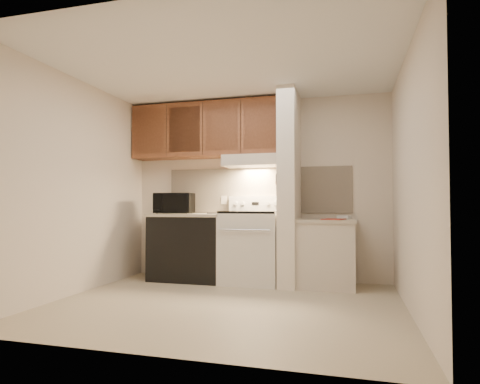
% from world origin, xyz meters
% --- Properties ---
extents(floor, '(3.60, 3.60, 0.00)m').
position_xyz_m(floor, '(0.00, 0.00, 0.00)').
color(floor, '#B8A98C').
rests_on(floor, ground).
extents(ceiling, '(3.60, 3.60, 0.00)m').
position_xyz_m(ceiling, '(0.00, 0.00, 2.50)').
color(ceiling, white).
rests_on(ceiling, wall_back).
extents(wall_back, '(3.60, 2.50, 0.02)m').
position_xyz_m(wall_back, '(0.00, 1.50, 1.25)').
color(wall_back, beige).
rests_on(wall_back, floor).
extents(wall_left, '(0.02, 3.00, 2.50)m').
position_xyz_m(wall_left, '(-1.80, 0.00, 1.25)').
color(wall_left, beige).
rests_on(wall_left, floor).
extents(wall_right, '(0.02, 3.00, 2.50)m').
position_xyz_m(wall_right, '(1.80, 0.00, 1.25)').
color(wall_right, beige).
rests_on(wall_right, floor).
extents(backsplash, '(2.60, 0.02, 0.63)m').
position_xyz_m(backsplash, '(0.00, 1.49, 1.24)').
color(backsplash, beige).
rests_on(backsplash, wall_back).
extents(range_body, '(0.76, 0.65, 0.92)m').
position_xyz_m(range_body, '(0.00, 1.16, 0.46)').
color(range_body, silver).
rests_on(range_body, floor).
extents(oven_window, '(0.50, 0.01, 0.30)m').
position_xyz_m(oven_window, '(0.00, 0.84, 0.50)').
color(oven_window, black).
rests_on(oven_window, range_body).
extents(oven_handle, '(0.65, 0.02, 0.02)m').
position_xyz_m(oven_handle, '(0.00, 0.80, 0.72)').
color(oven_handle, silver).
rests_on(oven_handle, range_body).
extents(cooktop, '(0.74, 0.64, 0.03)m').
position_xyz_m(cooktop, '(0.00, 1.16, 0.94)').
color(cooktop, black).
rests_on(cooktop, range_body).
extents(range_backguard, '(0.76, 0.08, 0.20)m').
position_xyz_m(range_backguard, '(0.00, 1.44, 1.05)').
color(range_backguard, silver).
rests_on(range_backguard, range_body).
extents(range_display, '(0.10, 0.01, 0.04)m').
position_xyz_m(range_display, '(0.00, 1.40, 1.05)').
color(range_display, black).
rests_on(range_display, range_backguard).
extents(range_knob_left_outer, '(0.05, 0.02, 0.05)m').
position_xyz_m(range_knob_left_outer, '(-0.28, 1.40, 1.05)').
color(range_knob_left_outer, silver).
rests_on(range_knob_left_outer, range_backguard).
extents(range_knob_left_inner, '(0.05, 0.02, 0.05)m').
position_xyz_m(range_knob_left_inner, '(-0.18, 1.40, 1.05)').
color(range_knob_left_inner, silver).
rests_on(range_knob_left_inner, range_backguard).
extents(range_knob_right_inner, '(0.05, 0.02, 0.05)m').
position_xyz_m(range_knob_right_inner, '(0.18, 1.40, 1.05)').
color(range_knob_right_inner, silver).
rests_on(range_knob_right_inner, range_backguard).
extents(range_knob_right_outer, '(0.05, 0.02, 0.05)m').
position_xyz_m(range_knob_right_outer, '(0.28, 1.40, 1.05)').
color(range_knob_right_outer, silver).
rests_on(range_knob_right_outer, range_backguard).
extents(dishwasher_front, '(1.00, 0.63, 0.87)m').
position_xyz_m(dishwasher_front, '(-0.88, 1.17, 0.43)').
color(dishwasher_front, black).
rests_on(dishwasher_front, floor).
extents(left_countertop, '(1.04, 0.67, 0.04)m').
position_xyz_m(left_countertop, '(-0.88, 1.17, 0.89)').
color(left_countertop, '#BAAE98').
rests_on(left_countertop, dishwasher_front).
extents(spoon_rest, '(0.25, 0.12, 0.02)m').
position_xyz_m(spoon_rest, '(-0.48, 1.12, 0.92)').
color(spoon_rest, black).
rests_on(spoon_rest, left_countertop).
extents(teal_jar, '(0.10, 0.10, 0.10)m').
position_xyz_m(teal_jar, '(-1.21, 1.39, 0.96)').
color(teal_jar, '#326D61').
rests_on(teal_jar, left_countertop).
extents(outlet, '(0.08, 0.01, 0.12)m').
position_xyz_m(outlet, '(-0.48, 1.48, 1.10)').
color(outlet, beige).
rests_on(outlet, backsplash).
extents(microwave, '(0.56, 0.42, 0.28)m').
position_xyz_m(microwave, '(-1.10, 1.15, 1.05)').
color(microwave, black).
rests_on(microwave, left_countertop).
extents(partition_pillar, '(0.22, 0.70, 2.50)m').
position_xyz_m(partition_pillar, '(0.51, 1.15, 1.25)').
color(partition_pillar, '#F2E4D0').
rests_on(partition_pillar, floor).
extents(pillar_trim, '(0.01, 0.70, 0.04)m').
position_xyz_m(pillar_trim, '(0.39, 1.15, 1.30)').
color(pillar_trim, brown).
rests_on(pillar_trim, partition_pillar).
extents(knife_strip, '(0.02, 0.42, 0.04)m').
position_xyz_m(knife_strip, '(0.39, 1.10, 1.32)').
color(knife_strip, black).
rests_on(knife_strip, partition_pillar).
extents(knife_blade_a, '(0.01, 0.03, 0.16)m').
position_xyz_m(knife_blade_a, '(0.38, 0.95, 1.22)').
color(knife_blade_a, silver).
rests_on(knife_blade_a, knife_strip).
extents(knife_handle_a, '(0.02, 0.02, 0.10)m').
position_xyz_m(knife_handle_a, '(0.38, 0.95, 1.37)').
color(knife_handle_a, black).
rests_on(knife_handle_a, knife_strip).
extents(knife_blade_b, '(0.01, 0.04, 0.18)m').
position_xyz_m(knife_blade_b, '(0.38, 1.02, 1.21)').
color(knife_blade_b, silver).
rests_on(knife_blade_b, knife_strip).
extents(knife_handle_b, '(0.02, 0.02, 0.10)m').
position_xyz_m(knife_handle_b, '(0.38, 1.01, 1.37)').
color(knife_handle_b, black).
rests_on(knife_handle_b, knife_strip).
extents(knife_blade_c, '(0.01, 0.04, 0.20)m').
position_xyz_m(knife_blade_c, '(0.38, 1.09, 1.20)').
color(knife_blade_c, silver).
rests_on(knife_blade_c, knife_strip).
extents(knife_handle_c, '(0.02, 0.02, 0.10)m').
position_xyz_m(knife_handle_c, '(0.38, 1.10, 1.37)').
color(knife_handle_c, black).
rests_on(knife_handle_c, knife_strip).
extents(knife_blade_d, '(0.01, 0.04, 0.16)m').
position_xyz_m(knife_blade_d, '(0.38, 1.17, 1.22)').
color(knife_blade_d, silver).
rests_on(knife_blade_d, knife_strip).
extents(knife_handle_d, '(0.02, 0.02, 0.10)m').
position_xyz_m(knife_handle_d, '(0.38, 1.17, 1.37)').
color(knife_handle_d, black).
rests_on(knife_handle_d, knife_strip).
extents(knife_blade_e, '(0.01, 0.04, 0.18)m').
position_xyz_m(knife_blade_e, '(0.38, 1.25, 1.21)').
color(knife_blade_e, silver).
rests_on(knife_blade_e, knife_strip).
extents(knife_handle_e, '(0.02, 0.02, 0.10)m').
position_xyz_m(knife_handle_e, '(0.38, 1.27, 1.37)').
color(knife_handle_e, black).
rests_on(knife_handle_e, knife_strip).
extents(oven_mitt, '(0.03, 0.09, 0.23)m').
position_xyz_m(oven_mitt, '(0.38, 1.32, 1.21)').
color(oven_mitt, gray).
rests_on(oven_mitt, partition_pillar).
extents(right_cab_base, '(0.70, 0.60, 0.81)m').
position_xyz_m(right_cab_base, '(0.97, 1.15, 0.40)').
color(right_cab_base, beige).
rests_on(right_cab_base, floor).
extents(right_countertop, '(0.74, 0.64, 0.04)m').
position_xyz_m(right_countertop, '(0.97, 1.15, 0.83)').
color(right_countertop, '#BAAE98').
rests_on(right_countertop, right_cab_base).
extents(red_folder, '(0.30, 0.37, 0.01)m').
position_xyz_m(red_folder, '(1.07, 1.00, 0.86)').
color(red_folder, maroon).
rests_on(red_folder, right_countertop).
extents(white_box, '(0.19, 0.16, 0.04)m').
position_xyz_m(white_box, '(1.19, 1.33, 0.87)').
color(white_box, white).
rests_on(white_box, right_countertop).
extents(range_hood, '(0.78, 0.44, 0.15)m').
position_xyz_m(range_hood, '(0.00, 1.28, 1.62)').
color(range_hood, beige).
rests_on(range_hood, upper_cabinets).
extents(hood_lip, '(0.78, 0.04, 0.06)m').
position_xyz_m(hood_lip, '(0.00, 1.07, 1.58)').
color(hood_lip, beige).
rests_on(hood_lip, range_hood).
extents(upper_cabinets, '(2.18, 0.33, 0.77)m').
position_xyz_m(upper_cabinets, '(-0.69, 1.32, 2.08)').
color(upper_cabinets, brown).
rests_on(upper_cabinets, wall_back).
extents(cab_door_a, '(0.46, 0.01, 0.63)m').
position_xyz_m(cab_door_a, '(-1.51, 1.17, 2.08)').
color(cab_door_a, brown).
rests_on(cab_door_a, upper_cabinets).
extents(cab_gap_a, '(0.01, 0.01, 0.73)m').
position_xyz_m(cab_gap_a, '(-1.23, 1.16, 2.08)').
color(cab_gap_a, black).
rests_on(cab_gap_a, upper_cabinets).
extents(cab_door_b, '(0.46, 0.01, 0.63)m').
position_xyz_m(cab_door_b, '(-0.96, 1.17, 2.08)').
color(cab_door_b, brown).
rests_on(cab_door_b, upper_cabinets).
extents(cab_gap_b, '(0.01, 0.01, 0.73)m').
position_xyz_m(cab_gap_b, '(-0.69, 1.16, 2.08)').
color(cab_gap_b, black).
rests_on(cab_gap_b, upper_cabinets).
extents(cab_door_c, '(0.46, 0.01, 0.63)m').
position_xyz_m(cab_door_c, '(-0.42, 1.17, 2.08)').
color(cab_door_c, brown).
rests_on(cab_door_c, upper_cabinets).
extents(cab_gap_c, '(0.01, 0.01, 0.73)m').
position_xyz_m(cab_gap_c, '(-0.14, 1.16, 2.08)').
color(cab_gap_c, black).
rests_on(cab_gap_c, upper_cabinets).
extents(cab_door_d, '(0.46, 0.01, 0.63)m').
position_xyz_m(cab_door_d, '(0.13, 1.17, 2.08)').
color(cab_door_d, brown).
rests_on(cab_door_d, upper_cabinets).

